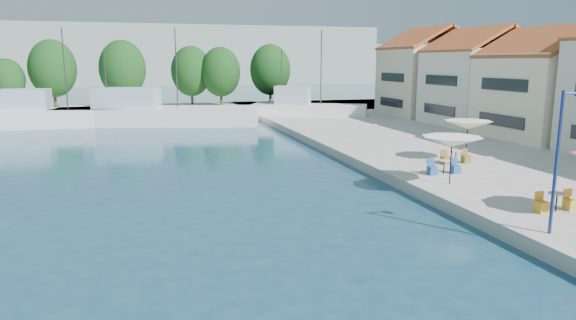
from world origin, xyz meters
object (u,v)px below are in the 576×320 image
object	(u,v)px
trawler_02	(46,116)
trawler_04	(306,111)
umbrella_cream	(468,125)
street_lamp	(568,135)
umbrella_white	(452,142)
trawler_03	(153,114)

from	to	relation	value
trawler_02	trawler_04	world-z (taller)	same
trawler_04	umbrella_cream	world-z (taller)	trawler_04
umbrella_cream	street_lamp	size ratio (longest dim) A/B	0.56
trawler_04	trawler_02	bearing A→B (deg)	-157.27
trawler_02	umbrella_cream	xyz separation A→B (m)	(28.11, -29.65, 1.72)
umbrella_white	street_lamp	world-z (taller)	street_lamp
umbrella_white	trawler_02	bearing A→B (deg)	124.43
trawler_04	street_lamp	size ratio (longest dim) A/B	2.53
trawler_04	umbrella_cream	xyz separation A→B (m)	(1.10, -28.09, 1.72)
street_lamp	trawler_02	bearing A→B (deg)	125.98
trawler_02	trawler_04	size ratio (longest dim) A/B	1.34
trawler_03	street_lamp	size ratio (longest dim) A/B	4.24
street_lamp	trawler_04	bearing A→B (deg)	91.75
street_lamp	trawler_03	bearing A→B (deg)	114.41
trawler_02	trawler_03	size ratio (longest dim) A/B	0.80
trawler_03	street_lamp	bearing A→B (deg)	-58.93
trawler_04	umbrella_white	world-z (taller)	trawler_04
trawler_04	umbrella_white	bearing A→B (deg)	-69.61
trawler_02	street_lamp	size ratio (longest dim) A/B	3.38
trawler_02	umbrella_white	distance (m)	42.02
trawler_03	umbrella_white	world-z (taller)	trawler_03
trawler_03	trawler_04	world-z (taller)	same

